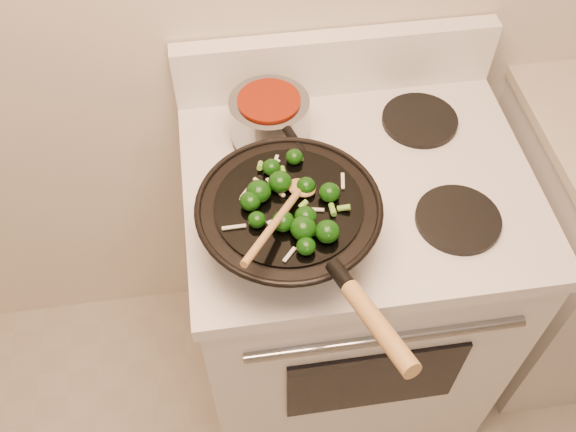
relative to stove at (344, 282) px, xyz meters
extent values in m
cube|color=white|center=(0.00, 0.00, -0.03)|extent=(0.76, 0.64, 0.88)
cube|color=white|center=(0.00, 0.00, 0.43)|extent=(0.78, 0.66, 0.04)
cube|color=white|center=(0.00, 0.30, 0.53)|extent=(0.78, 0.05, 0.16)
cylinder|color=gray|center=(0.00, -0.33, 0.31)|extent=(0.60, 0.02, 0.02)
cube|color=black|center=(0.00, -0.33, 0.08)|extent=(0.42, 0.01, 0.28)
cylinder|color=black|center=(-0.18, -0.15, 0.46)|extent=(0.18, 0.18, 0.01)
cylinder|color=black|center=(0.18, -0.15, 0.46)|extent=(0.18, 0.18, 0.01)
cylinder|color=black|center=(-0.18, 0.15, 0.46)|extent=(0.18, 0.18, 0.01)
cylinder|color=black|center=(0.18, 0.15, 0.46)|extent=(0.18, 0.18, 0.01)
torus|color=black|center=(-0.18, -0.15, 0.57)|extent=(0.36, 0.36, 0.01)
cylinder|color=black|center=(-0.18, -0.15, 0.57)|extent=(0.29, 0.29, 0.01)
cylinder|color=black|center=(-0.12, -0.35, 0.61)|extent=(0.04, 0.07, 0.04)
cylinder|color=#AC7C44|center=(-0.08, -0.46, 0.64)|extent=(0.09, 0.19, 0.07)
ellipsoid|color=#0C3608|center=(-0.12, -0.24, 0.59)|extent=(0.05, 0.05, 0.04)
cylinder|color=#4A7D2D|center=(-0.11, -0.24, 0.58)|extent=(0.02, 0.02, 0.01)
ellipsoid|color=#0C3608|center=(-0.25, -0.15, 0.59)|extent=(0.04, 0.04, 0.03)
ellipsoid|color=#0C3608|center=(-0.23, -0.13, 0.59)|extent=(0.05, 0.05, 0.04)
ellipsoid|color=#0C3608|center=(-0.10, -0.15, 0.59)|extent=(0.04, 0.04, 0.03)
cylinder|color=#4A7D2D|center=(-0.09, -0.15, 0.58)|extent=(0.02, 0.02, 0.01)
ellipsoid|color=#0C3608|center=(-0.19, -0.11, 0.59)|extent=(0.05, 0.05, 0.04)
ellipsoid|color=#0C3608|center=(-0.25, -0.19, 0.59)|extent=(0.03, 0.03, 0.03)
ellipsoid|color=#0C3608|center=(-0.15, -0.05, 0.59)|extent=(0.03, 0.03, 0.03)
cylinder|color=#4A7D2D|center=(-0.14, -0.05, 0.58)|extent=(0.02, 0.02, 0.02)
ellipsoid|color=#0C3608|center=(-0.17, -0.26, 0.59)|extent=(0.04, 0.04, 0.03)
ellipsoid|color=#0C3608|center=(-0.20, -0.07, 0.59)|extent=(0.04, 0.04, 0.03)
ellipsoid|color=#0C3608|center=(-0.14, -0.13, 0.59)|extent=(0.04, 0.04, 0.03)
cylinder|color=#4A7D2D|center=(-0.13, -0.13, 0.58)|extent=(0.02, 0.02, 0.02)
ellipsoid|color=#0C3608|center=(-0.16, -0.20, 0.59)|extent=(0.04, 0.04, 0.04)
ellipsoid|color=#0C3608|center=(-0.20, -0.20, 0.59)|extent=(0.04, 0.04, 0.04)
ellipsoid|color=#0C3608|center=(-0.16, -0.23, 0.59)|extent=(0.05, 0.05, 0.04)
cylinder|color=#4A7D2D|center=(-0.15, -0.23, 0.58)|extent=(0.01, 0.02, 0.02)
cube|color=white|center=(-0.25, -0.13, 0.58)|extent=(0.01, 0.04, 0.00)
cube|color=white|center=(-0.25, -0.13, 0.58)|extent=(0.04, 0.01, 0.00)
cube|color=white|center=(-0.15, -0.19, 0.58)|extent=(0.02, 0.05, 0.00)
cube|color=white|center=(-0.20, -0.27, 0.58)|extent=(0.03, 0.03, 0.00)
cube|color=white|center=(-0.14, -0.17, 0.58)|extent=(0.04, 0.02, 0.00)
cube|color=white|center=(-0.21, -0.19, 0.58)|extent=(0.03, 0.02, 0.00)
cube|color=white|center=(-0.26, -0.11, 0.58)|extent=(0.03, 0.04, 0.00)
cube|color=white|center=(-0.19, -0.05, 0.58)|extent=(0.02, 0.04, 0.00)
cube|color=white|center=(-0.23, -0.10, 0.58)|extent=(0.03, 0.03, 0.00)
cube|color=white|center=(-0.20, -0.05, 0.58)|extent=(0.03, 0.03, 0.00)
cube|color=white|center=(-0.29, -0.19, 0.58)|extent=(0.04, 0.01, 0.00)
cube|color=white|center=(-0.20, -0.11, 0.58)|extent=(0.03, 0.05, 0.00)
cube|color=white|center=(-0.07, -0.11, 0.58)|extent=(0.01, 0.04, 0.00)
cylinder|color=#68AB37|center=(-0.15, -0.16, 0.58)|extent=(0.03, 0.02, 0.02)
cylinder|color=#68AB37|center=(-0.18, -0.08, 0.58)|extent=(0.02, 0.01, 0.01)
cylinder|color=#68AB37|center=(-0.10, -0.18, 0.58)|extent=(0.02, 0.02, 0.01)
cylinder|color=#68AB37|center=(-0.15, -0.23, 0.58)|extent=(0.02, 0.02, 0.01)
cylinder|color=#68AB37|center=(-0.08, -0.18, 0.58)|extent=(0.02, 0.02, 0.01)
cylinder|color=#68AB37|center=(-0.24, -0.13, 0.58)|extent=(0.02, 0.02, 0.01)
cylinder|color=#68AB37|center=(-0.22, -0.05, 0.58)|extent=(0.01, 0.03, 0.02)
sphere|color=beige|center=(-0.15, -0.12, 0.58)|extent=(0.01, 0.01, 0.01)
sphere|color=beige|center=(-0.16, -0.12, 0.58)|extent=(0.01, 0.01, 0.01)
sphere|color=beige|center=(-0.19, -0.13, 0.58)|extent=(0.01, 0.01, 0.01)
sphere|color=beige|center=(-0.14, -0.23, 0.58)|extent=(0.01, 0.01, 0.01)
ellipsoid|color=#AC7C44|center=(-0.15, -0.12, 0.58)|extent=(0.07, 0.07, 0.02)
cylinder|color=#AC7C44|center=(-0.22, -0.23, 0.61)|extent=(0.14, 0.21, 0.07)
cylinder|color=gray|center=(-0.18, 0.15, 0.51)|extent=(0.18, 0.18, 0.10)
cylinder|color=maroon|center=(-0.18, 0.15, 0.57)|extent=(0.14, 0.14, 0.01)
cylinder|color=black|center=(-0.14, 0.01, 0.56)|extent=(0.05, 0.11, 0.02)
camera|label=1|loc=(-0.29, -0.91, 1.53)|focal=40.00mm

